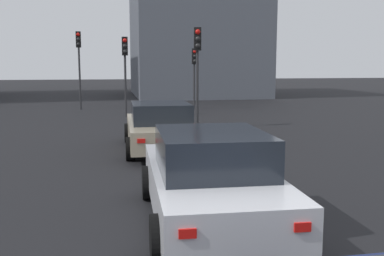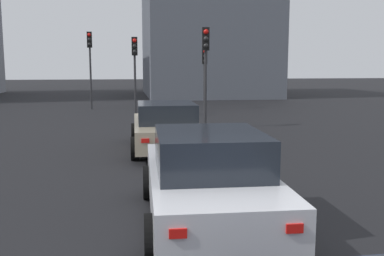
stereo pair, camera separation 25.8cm
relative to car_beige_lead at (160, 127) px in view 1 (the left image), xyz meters
The scene contains 7 objects.
car_beige_lead is the anchor object (origin of this frame).
car_white_second 6.35m from the car_beige_lead, behind, with size 4.53×2.20×1.52m.
traffic_light_near_left 9.29m from the car_beige_lead, ahead, with size 0.32×0.28×3.94m.
traffic_light_near_right 13.77m from the car_beige_lead, 13.30° to the left, with size 0.32×0.28×4.47m.
traffic_light_far_left 5.19m from the car_beige_lead, 25.37° to the right, with size 0.32×0.30×4.03m.
traffic_light_far_right 12.77m from the car_beige_lead, 15.83° to the right, with size 0.32×0.28×3.53m.
building_facade_left 26.11m from the car_beige_lead, 13.27° to the right, with size 12.54×10.31×11.66m, color slate.
Camera 1 is at (-4.60, 1.39, 2.53)m, focal length 40.96 mm.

